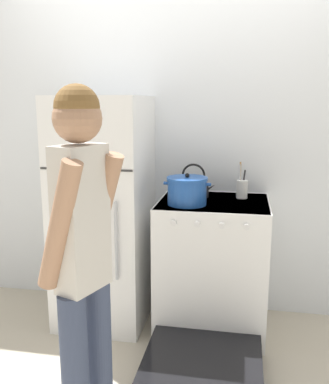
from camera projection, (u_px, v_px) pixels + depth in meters
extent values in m
plane|color=#B2A893|center=(175.00, 302.00, 3.30)|extent=(14.00, 14.00, 0.00)
cube|color=silver|center=(177.00, 136.00, 3.07)|extent=(10.00, 0.06, 2.55)
cube|color=white|center=(104.00, 212.00, 2.92)|extent=(0.59, 0.61, 1.55)
cube|color=#2D2D2D|center=(86.00, 169.00, 2.56)|extent=(0.58, 0.01, 0.01)
cylinder|color=#B2B5BA|center=(116.00, 241.00, 2.60)|extent=(0.02, 0.02, 0.50)
cube|color=white|center=(212.00, 265.00, 2.86)|extent=(0.71, 0.61, 0.88)
cube|color=black|center=(214.00, 203.00, 2.77)|extent=(0.69, 0.59, 0.02)
cube|color=black|center=(209.00, 283.00, 2.60)|extent=(0.61, 0.05, 0.66)
cylinder|color=black|center=(187.00, 205.00, 2.68)|extent=(0.19, 0.19, 0.01)
cylinder|color=black|center=(238.00, 207.00, 2.63)|extent=(0.19, 0.19, 0.01)
cylinder|color=black|center=(192.00, 197.00, 2.92)|extent=(0.19, 0.19, 0.01)
cylinder|color=black|center=(239.00, 198.00, 2.86)|extent=(0.19, 0.19, 0.01)
cylinder|color=silver|center=(173.00, 223.00, 2.52)|extent=(0.04, 0.02, 0.04)
cylinder|color=silver|center=(197.00, 224.00, 2.50)|extent=(0.04, 0.02, 0.04)
cylinder|color=silver|center=(222.00, 226.00, 2.47)|extent=(0.04, 0.02, 0.04)
cylinder|color=silver|center=(247.00, 227.00, 2.45)|extent=(0.04, 0.02, 0.04)
cube|color=black|center=(201.00, 366.00, 2.30)|extent=(0.65, 0.70, 0.04)
cube|color=#99999E|center=(211.00, 276.00, 2.80)|extent=(0.57, 0.33, 0.01)
cylinder|color=#1E4C9E|center=(187.00, 192.00, 2.67)|extent=(0.24, 0.24, 0.15)
cylinder|color=#1E4C9E|center=(187.00, 179.00, 2.65)|extent=(0.26, 0.26, 0.02)
sphere|color=black|center=(187.00, 175.00, 2.65)|extent=(0.03, 0.03, 0.03)
cylinder|color=#1E4C9E|center=(166.00, 183.00, 2.68)|extent=(0.03, 0.02, 0.02)
cylinder|color=#1E4C9E|center=(209.00, 185.00, 2.63)|extent=(0.03, 0.02, 0.02)
cylinder|color=black|center=(193.00, 190.00, 2.91)|extent=(0.21, 0.21, 0.09)
cone|color=black|center=(193.00, 182.00, 2.89)|extent=(0.20, 0.20, 0.02)
sphere|color=black|center=(193.00, 179.00, 2.89)|extent=(0.02, 0.02, 0.02)
cone|color=black|center=(208.00, 189.00, 2.89)|extent=(0.11, 0.03, 0.09)
torus|color=black|center=(193.00, 175.00, 2.89)|extent=(0.16, 0.01, 0.16)
cylinder|color=silver|center=(242.00, 189.00, 2.85)|extent=(0.07, 0.07, 0.12)
cylinder|color=#9E7547|center=(240.00, 178.00, 2.85)|extent=(0.01, 0.03, 0.22)
cylinder|color=#232326|center=(243.00, 182.00, 2.86)|extent=(0.03, 0.04, 0.16)
cylinder|color=#B2B5BA|center=(240.00, 179.00, 2.85)|extent=(0.02, 0.03, 0.20)
cylinder|color=#38425B|center=(75.00, 382.00, 1.75)|extent=(0.11, 0.11, 0.77)
cylinder|color=#38425B|center=(99.00, 363.00, 1.88)|extent=(0.11, 0.11, 0.77)
cube|color=beige|center=(81.00, 219.00, 1.68)|extent=(0.19, 0.25, 0.58)
cylinder|color=#A87A5B|center=(60.00, 226.00, 1.57)|extent=(0.25, 0.15, 0.51)
cylinder|color=#A87A5B|center=(101.00, 212.00, 1.78)|extent=(0.25, 0.15, 0.51)
sphere|color=#A87A5B|center=(77.00, 118.00, 1.59)|extent=(0.19, 0.19, 0.19)
sphere|color=brown|center=(77.00, 107.00, 1.59)|extent=(0.17, 0.17, 0.17)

